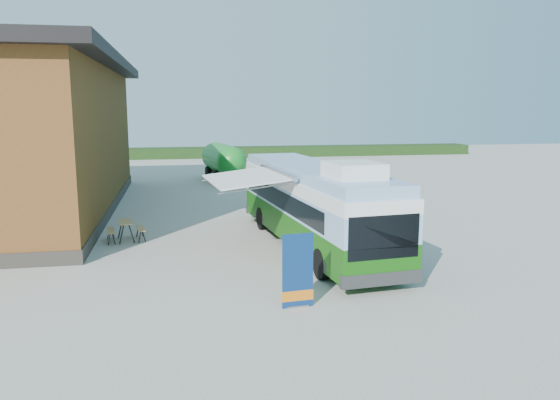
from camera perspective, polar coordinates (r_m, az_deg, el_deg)
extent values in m
plane|color=#BCB7AD|center=(19.21, -0.41, -5.76)|extent=(100.00, 100.00, 0.00)
cube|color=brown|center=(29.16, -25.10, 5.62)|extent=(8.00, 20.00, 7.00)
cube|color=black|center=(29.19, -25.64, 12.96)|extent=(9.60, 21.20, 0.50)
cube|color=#332D28|center=(29.52, -24.64, -0.68)|extent=(8.10, 20.10, 0.50)
cube|color=#264419|center=(57.53, 0.67, 5.11)|extent=(40.00, 3.00, 1.00)
cube|color=#186310|center=(20.22, 3.40, -2.51)|extent=(3.50, 11.48, 1.04)
cube|color=#8DB0DB|center=(20.04, 3.43, 0.12)|extent=(3.50, 11.48, 0.85)
cube|color=black|center=(20.12, -0.15, 0.17)|extent=(1.01, 9.37, 0.66)
cube|color=black|center=(20.90, 5.99, 0.48)|extent=(1.01, 9.37, 0.66)
cube|color=white|center=(19.95, 3.45, 1.92)|extent=(3.50, 11.48, 0.42)
cube|color=#8DB0DB|center=(19.90, 3.46, 3.06)|extent=(3.34, 11.28, 0.38)
cube|color=white|center=(16.56, 7.72, 3.11)|extent=(1.67, 1.84, 0.47)
cube|color=black|center=(15.03, 10.78, -3.85)|extent=(2.11, 0.28, 1.22)
cube|color=#2D2D2D|center=(15.38, 10.55, -8.07)|extent=(2.41, 0.45, 0.38)
cube|color=#2D2D2D|center=(25.50, -0.88, -0.80)|extent=(2.41, 0.45, 0.38)
cylinder|color=black|center=(16.54, 4.41, -6.66)|extent=(0.38, 0.97, 0.94)
cylinder|color=black|center=(17.38, 10.96, -6.00)|extent=(0.38, 0.97, 0.94)
cylinder|color=black|center=(23.07, -1.88, -1.93)|extent=(0.38, 0.97, 0.94)
cylinder|color=black|center=(23.68, 3.07, -1.63)|extent=(0.38, 0.97, 0.94)
cube|color=white|center=(19.43, -3.73, 1.95)|extent=(2.83, 4.15, 0.31)
cube|color=#A5A8AD|center=(19.71, -0.26, 2.61)|extent=(0.58, 4.21, 0.15)
cylinder|color=#A5A8AD|center=(17.84, -2.53, 0.94)|extent=(2.53, 0.31, 0.32)
cylinder|color=#A5A8AD|center=(21.05, -4.74, 2.27)|extent=(2.53, 0.31, 0.32)
cube|color=navy|center=(14.09, 1.87, -7.41)|extent=(0.83, 0.12, 1.96)
cube|color=orange|center=(14.30, 1.85, -9.96)|extent=(0.85, 0.12, 0.27)
cube|color=#A5A8AD|center=(14.40, 1.85, -11.02)|extent=(0.60, 0.24, 0.06)
cylinder|color=#A5A8AD|center=(14.11, 1.85, -7.39)|extent=(0.03, 0.03, 1.96)
cube|color=tan|center=(21.86, -15.85, -2.19)|extent=(0.67, 1.27, 0.04)
cube|color=tan|center=(21.90, -17.27, -3.04)|extent=(0.42, 1.23, 0.04)
cube|color=tan|center=(21.95, -14.37, -2.88)|extent=(0.42, 1.23, 0.04)
cube|color=black|center=(21.44, -16.21, -3.48)|extent=(0.06, 0.06, 0.75)
cube|color=black|center=(21.46, -15.24, -3.43)|extent=(0.06, 0.06, 0.75)
cube|color=black|center=(22.42, -16.34, -2.92)|extent=(0.06, 0.06, 0.75)
cube|color=black|center=(22.44, -15.42, -2.86)|extent=(0.06, 0.06, 0.75)
imported|color=#999999|center=(28.37, -1.71, 1.12)|extent=(0.77, 0.71, 1.77)
imported|color=#999999|center=(21.56, 0.68, -1.63)|extent=(0.95, 1.05, 1.77)
cylinder|color=#177E23|center=(38.32, -5.95, 4.29)|extent=(2.73, 4.80, 2.04)
sphere|color=#177E23|center=(36.13, -5.09, 3.98)|extent=(2.04, 2.04, 2.04)
sphere|color=#177E23|center=(40.52, -6.72, 4.57)|extent=(2.04, 2.04, 2.04)
cube|color=black|center=(38.41, -5.93, 2.94)|extent=(2.09, 4.91, 0.23)
cube|color=black|center=(35.59, -4.79, 2.33)|extent=(0.35, 1.36, 0.11)
cylinder|color=black|center=(36.94, -6.61, 2.39)|extent=(0.42, 0.94, 0.91)
cylinder|color=black|center=(37.33, -4.24, 2.51)|extent=(0.42, 0.94, 0.91)
cylinder|color=black|center=(39.57, -7.52, 2.86)|extent=(0.42, 0.94, 0.91)
cylinder|color=black|center=(39.94, -5.29, 2.97)|extent=(0.42, 0.94, 0.91)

